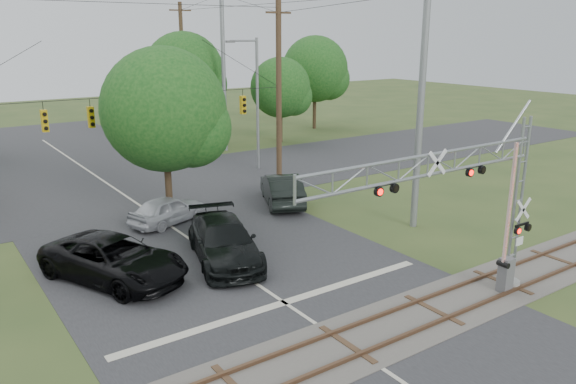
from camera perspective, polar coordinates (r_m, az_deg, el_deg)
ground at (r=17.17m, az=10.57°, el=-17.92°), size 160.00×160.00×0.00m
road_main at (r=24.31m, az=-6.42°, el=-7.18°), size 14.00×90.00×0.02m
road_cross at (r=36.63m, az=-16.93°, el=0.14°), size 90.00×12.00×0.02m
railroad_track at (r=18.37m, az=6.01°, el=-15.16°), size 90.00×3.20×0.17m
crossing_gantry at (r=19.83m, az=17.71°, el=-0.54°), size 10.68×0.84×6.61m
traffic_signal_span at (r=32.12m, az=-13.97°, el=8.53°), size 19.34×0.36×11.50m
pickup_black at (r=23.34m, az=-17.26°, el=-6.53°), size 5.25×6.94×1.75m
car_dark at (r=24.26m, az=-6.51°, el=-4.99°), size 4.17×6.60×1.78m
sedan_silver at (r=29.51m, az=-12.11°, el=-1.77°), size 4.64×3.11×1.47m
suv_dark at (r=32.14m, az=-0.63°, el=0.32°), size 3.97×5.68×1.77m
streetlight at (r=39.87m, az=-3.35°, el=9.55°), size 2.46×0.26×9.21m
utility_poles at (r=36.32m, az=-12.86°, el=10.05°), size 24.13×28.57×13.11m
treeline at (r=45.74m, az=-20.57°, el=10.20°), size 53.35×30.94×9.71m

